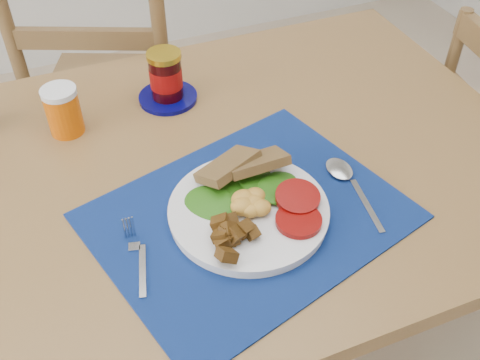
{
  "coord_description": "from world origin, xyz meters",
  "views": [
    {
      "loc": [
        -0.2,
        -0.58,
        1.48
      ],
      "look_at": [
        0.07,
        0.08,
        0.8
      ],
      "focal_mm": 42.0,
      "sensor_mm": 36.0,
      "label": 1
    }
  ],
  "objects_px": {
    "chair_far": "(105,66)",
    "jam_on_saucer": "(166,79)",
    "breakfast_plate": "(247,210)",
    "juice_glass": "(64,112)"
  },
  "relations": [
    {
      "from": "juice_glass",
      "to": "jam_on_saucer",
      "type": "relative_size",
      "value": 0.75
    },
    {
      "from": "chair_far",
      "to": "juice_glass",
      "type": "xyz_separation_m",
      "value": [
        -0.15,
        -0.47,
        0.2
      ]
    },
    {
      "from": "juice_glass",
      "to": "chair_far",
      "type": "bearing_deg",
      "value": 72.26
    },
    {
      "from": "breakfast_plate",
      "to": "juice_glass",
      "type": "relative_size",
      "value": 2.86
    },
    {
      "from": "chair_far",
      "to": "juice_glass",
      "type": "bearing_deg",
      "value": 95.12
    },
    {
      "from": "chair_far",
      "to": "jam_on_saucer",
      "type": "height_order",
      "value": "chair_far"
    },
    {
      "from": "breakfast_plate",
      "to": "jam_on_saucer",
      "type": "distance_m",
      "value": 0.4
    },
    {
      "from": "breakfast_plate",
      "to": "chair_far",
      "type": "bearing_deg",
      "value": 80.48
    },
    {
      "from": "chair_far",
      "to": "breakfast_plate",
      "type": "relative_size",
      "value": 4.31
    },
    {
      "from": "chair_far",
      "to": "breakfast_plate",
      "type": "height_order",
      "value": "chair_far"
    }
  ]
}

